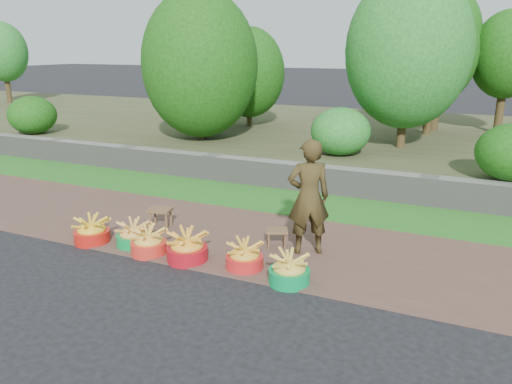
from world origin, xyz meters
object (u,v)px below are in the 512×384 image
at_px(basin_e, 244,257).
at_px(basin_f, 289,270).
at_px(basin_b, 134,235).
at_px(stool_left, 160,212).
at_px(stool_right, 277,233).
at_px(basin_c, 149,243).
at_px(basin_d, 187,248).
at_px(vendor_woman, 309,197).
at_px(basin_a, 92,231).

bearing_deg(basin_e, basin_f, -12.75).
relative_size(basin_b, stool_left, 1.25).
bearing_deg(stool_left, stool_right, 0.09).
height_order(basin_b, basin_c, basin_c).
height_order(basin_d, vendor_woman, vendor_woman).
bearing_deg(basin_c, basin_d, 1.94).
bearing_deg(basin_b, stool_left, 95.32).
height_order(basin_e, basin_f, basin_f).
height_order(basin_a, basin_c, basin_a).
height_order(basin_e, vendor_woman, vendor_woman).
xyz_separation_m(basin_f, stool_right, (-0.55, 0.96, 0.06)).
bearing_deg(stool_right, basin_a, -160.32).
bearing_deg(basin_a, basin_f, -0.75).
distance_m(basin_b, basin_f, 2.48).
xyz_separation_m(basin_b, basin_d, (0.98, -0.12, 0.02)).
bearing_deg(basin_b, stool_right, 22.09).
bearing_deg(basin_c, basin_a, 179.85).
xyz_separation_m(basin_e, stool_right, (0.13, 0.81, 0.07)).
height_order(basin_a, vendor_woman, vendor_woman).
bearing_deg(basin_f, basin_a, 179.25).
bearing_deg(basin_d, basin_c, -178.06).
bearing_deg(basin_c, stool_right, 30.70).
bearing_deg(basin_f, stool_right, 119.94).
bearing_deg(basin_a, basin_c, -0.15).
relative_size(stool_left, vendor_woman, 0.25).
distance_m(basin_e, basin_f, 0.70).
distance_m(basin_d, basin_f, 1.49).
relative_size(basin_d, basin_e, 1.13).
bearing_deg(vendor_woman, basin_a, -13.31).
height_order(basin_b, basin_d, basin_d).
xyz_separation_m(basin_c, vendor_woman, (2.01, 0.92, 0.66)).
bearing_deg(basin_d, basin_e, 6.65).
relative_size(basin_a, basin_f, 1.02).
bearing_deg(basin_e, basin_a, -177.36).
height_order(stool_right, vendor_woman, vendor_woman).
xyz_separation_m(basin_c, basin_e, (1.42, 0.12, -0.00)).
xyz_separation_m(basin_a, basin_b, (0.65, 0.14, -0.01)).
height_order(basin_e, stool_left, basin_e).
xyz_separation_m(basin_d, basin_f, (1.49, -0.06, -0.02)).
bearing_deg(basin_f, basin_e, 167.25).
bearing_deg(stool_left, basin_a, -122.29).
height_order(basin_f, vendor_woman, vendor_woman).
xyz_separation_m(stool_left, stool_right, (1.99, 0.00, -0.03)).
distance_m(stool_right, vendor_woman, 0.75).
relative_size(basin_a, basin_c, 1.03).
distance_m(basin_d, basin_e, 0.82).
height_order(basin_e, stool_right, basin_e).
bearing_deg(basin_b, basin_d, -7.10).
xyz_separation_m(basin_d, vendor_woman, (1.39, 0.90, 0.64)).
height_order(basin_c, basin_f, basin_f).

